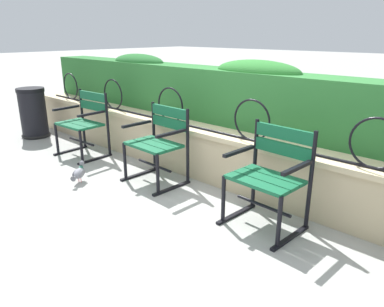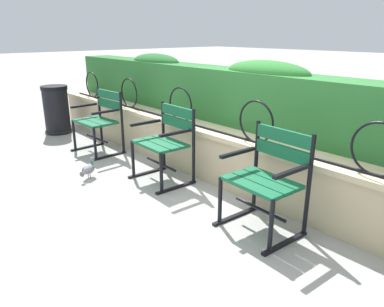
{
  "view_description": "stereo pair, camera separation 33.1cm",
  "coord_description": "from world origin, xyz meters",
  "px_view_note": "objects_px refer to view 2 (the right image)",
  "views": [
    {
      "loc": [
        2.15,
        -2.19,
        1.6
      ],
      "look_at": [
        0.0,
        0.1,
        0.55
      ],
      "focal_mm": 34.06,
      "sensor_mm": 36.0,
      "label": 1
    },
    {
      "loc": [
        2.38,
        -1.95,
        1.6
      ],
      "look_at": [
        0.0,
        0.1,
        0.55
      ],
      "focal_mm": 34.06,
      "sensor_mm": 36.0,
      "label": 2
    }
  ],
  "objects_px": {
    "park_chair_leftmost": "(100,119)",
    "trash_bin": "(57,111)",
    "pigeon_near_chairs": "(89,169)",
    "park_chair_centre_right": "(268,177)",
    "park_chair_centre_left": "(166,141)"
  },
  "relations": [
    {
      "from": "park_chair_leftmost",
      "to": "trash_bin",
      "type": "bearing_deg",
      "value": -176.86
    },
    {
      "from": "park_chair_leftmost",
      "to": "pigeon_near_chairs",
      "type": "distance_m",
      "value": 1.07
    },
    {
      "from": "park_chair_centre_right",
      "to": "trash_bin",
      "type": "bearing_deg",
      "value": -178.44
    },
    {
      "from": "pigeon_near_chairs",
      "to": "trash_bin",
      "type": "xyz_separation_m",
      "value": [
        -2.21,
        0.52,
        0.26
      ]
    },
    {
      "from": "trash_bin",
      "to": "park_chair_leftmost",
      "type": "bearing_deg",
      "value": 3.14
    },
    {
      "from": "park_chair_leftmost",
      "to": "park_chair_centre_right",
      "type": "height_order",
      "value": "park_chair_centre_right"
    },
    {
      "from": "park_chair_leftmost",
      "to": "pigeon_near_chairs",
      "type": "xyz_separation_m",
      "value": [
        0.81,
        -0.6,
        -0.35
      ]
    },
    {
      "from": "park_chair_centre_left",
      "to": "pigeon_near_chairs",
      "type": "xyz_separation_m",
      "value": [
        -0.61,
        -0.66,
        -0.35
      ]
    },
    {
      "from": "park_chair_centre_right",
      "to": "trash_bin",
      "type": "xyz_separation_m",
      "value": [
        -4.24,
        -0.12,
        -0.09
      ]
    },
    {
      "from": "park_chair_leftmost",
      "to": "park_chair_centre_right",
      "type": "relative_size",
      "value": 0.99
    },
    {
      "from": "park_chair_centre_left",
      "to": "pigeon_near_chairs",
      "type": "distance_m",
      "value": 0.96
    },
    {
      "from": "park_chair_centre_right",
      "to": "park_chair_leftmost",
      "type": "bearing_deg",
      "value": -179.22
    },
    {
      "from": "park_chair_centre_left",
      "to": "park_chair_centre_right",
      "type": "height_order",
      "value": "park_chair_centre_right"
    },
    {
      "from": "park_chair_leftmost",
      "to": "park_chair_centre_left",
      "type": "distance_m",
      "value": 1.43
    },
    {
      "from": "park_chair_leftmost",
      "to": "pigeon_near_chairs",
      "type": "bearing_deg",
      "value": -36.31
    }
  ]
}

